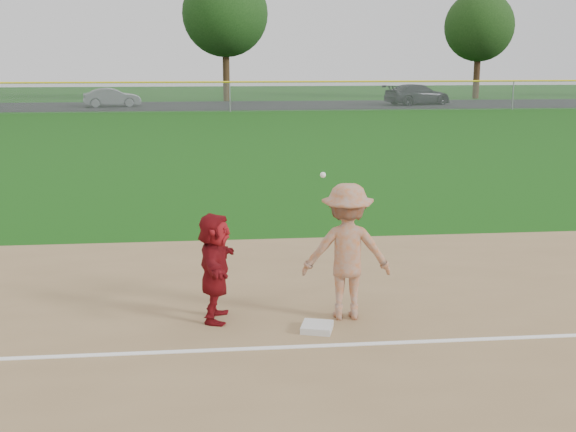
{
  "coord_description": "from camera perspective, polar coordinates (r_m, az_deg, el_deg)",
  "views": [
    {
      "loc": [
        -1.16,
        -9.75,
        3.84
      ],
      "look_at": [
        0.0,
        1.5,
        1.3
      ],
      "focal_mm": 45.0,
      "sensor_mm": 36.0,
      "label": 1
    }
  ],
  "objects": [
    {
      "name": "parking_asphalt",
      "position": [
        55.9,
        -4.75,
        8.7
      ],
      "size": [
        120.0,
        10.0,
        0.01
      ],
      "primitive_type": "cube",
      "color": "black",
      "rests_on": "ground"
    },
    {
      "name": "outfield_fence",
      "position": [
        49.8,
        -4.63,
        10.47
      ],
      "size": [
        110.0,
        0.12,
        110.0
      ],
      "color": "#999EA0",
      "rests_on": "ground"
    },
    {
      "name": "ground",
      "position": [
        10.55,
        0.85,
        -8.7
      ],
      "size": [
        160.0,
        160.0,
        0.0
      ],
      "primitive_type": "plane",
      "color": "#14490E",
      "rests_on": "ground"
    },
    {
      "name": "tree_3",
      "position": [
        66.74,
        14.88,
        14.26
      ],
      "size": [
        6.0,
        6.0,
        9.19
      ],
      "color": "#322012",
      "rests_on": "ground"
    },
    {
      "name": "first_base",
      "position": [
        10.33,
        2.31,
        -8.77
      ],
      "size": [
        0.52,
        0.52,
        0.09
      ],
      "primitive_type": "cube",
      "rotation": [
        0.0,
        0.0,
        -0.28
      ],
      "color": "silver",
      "rests_on": "infield_dirt"
    },
    {
      "name": "tree_2",
      "position": [
        61.35,
        -4.99,
        15.64
      ],
      "size": [
        7.0,
        7.0,
        10.58
      ],
      "color": "#332312",
      "rests_on": "ground"
    },
    {
      "name": "first_base_play",
      "position": [
        10.58,
        4.67,
        -2.81
      ],
      "size": [
        1.36,
        0.85,
        2.23
      ],
      "color": "gray",
      "rests_on": "infield_dirt"
    },
    {
      "name": "car_mid",
      "position": [
        55.85,
        -13.74,
        9.09
      ],
      "size": [
        4.35,
        2.24,
        1.37
      ],
      "primitive_type": "imported",
      "rotation": [
        0.0,
        0.0,
        1.77
      ],
      "color": "#55585C",
      "rests_on": "parking_asphalt"
    },
    {
      "name": "car_right",
      "position": [
        57.5,
        10.2,
        9.44
      ],
      "size": [
        5.8,
        3.86,
        1.56
      ],
      "primitive_type": "imported",
      "rotation": [
        0.0,
        0.0,
        1.91
      ],
      "color": "black",
      "rests_on": "parking_asphalt"
    },
    {
      "name": "base_runner",
      "position": [
        10.54,
        -5.79,
        -4.04
      ],
      "size": [
        0.61,
        1.53,
        1.61
      ],
      "primitive_type": "imported",
      "rotation": [
        0.0,
        0.0,
        1.48
      ],
      "color": "maroon",
      "rests_on": "infield_dirt"
    },
    {
      "name": "foul_line",
      "position": [
        9.8,
        1.4,
        -10.26
      ],
      "size": [
        60.0,
        0.1,
        0.01
      ],
      "primitive_type": "cube",
      "color": "white",
      "rests_on": "infield_dirt"
    }
  ]
}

